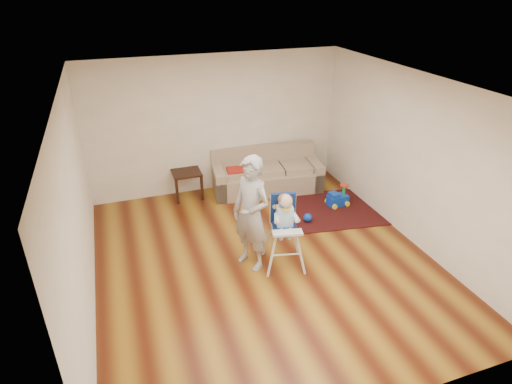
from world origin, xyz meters
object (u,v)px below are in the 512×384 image
object	(u,v)px
high_chair	(284,232)
sofa	(267,171)
ride_on_toy	(338,195)
toy_ball	(308,218)
side_table	(187,184)
adult	(251,214)

from	to	relation	value
high_chair	sofa	bearing A→B (deg)	88.10
ride_on_toy	toy_ball	distance (m)	0.90
ride_on_toy	high_chair	size ratio (longest dim) A/B	0.34
ride_on_toy	toy_ball	world-z (taller)	ride_on_toy
sofa	side_table	world-z (taller)	sofa
sofa	side_table	xyz separation A→B (m)	(-1.59, 0.23, -0.15)
sofa	ride_on_toy	world-z (taller)	sofa
sofa	adult	distance (m)	2.61
sofa	side_table	size ratio (longest dim) A/B	4.15
ride_on_toy	toy_ball	xyz separation A→B (m)	(-0.81, -0.38, -0.13)
sofa	ride_on_toy	bearing A→B (deg)	-39.42
ride_on_toy	high_chair	xyz separation A→B (m)	(-1.69, -1.38, 0.36)
ride_on_toy	adult	distance (m)	2.56
high_chair	side_table	bearing A→B (deg)	122.00
toy_ball	side_table	bearing A→B (deg)	136.93
ride_on_toy	high_chair	bearing A→B (deg)	-145.82
side_table	adult	size ratio (longest dim) A/B	0.31
side_table	adult	bearing A→B (deg)	-79.27
sofa	high_chair	size ratio (longest dim) A/B	1.88
sofa	side_table	distance (m)	1.62
side_table	high_chair	xyz separation A→B (m)	(0.94, -2.71, 0.31)
toy_ball	adult	world-z (taller)	adult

